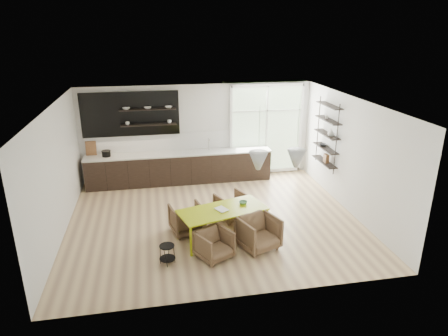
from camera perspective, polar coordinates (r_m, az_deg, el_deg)
room at (r=10.49m, az=0.66°, el=2.72°), size 7.02×6.01×2.91m
kitchen_run at (r=12.11m, az=-6.77°, el=0.66°), size 5.54×0.69×2.75m
right_shelving at (r=11.36m, az=14.51°, el=4.42°), size 0.26×1.22×1.90m
dining_table at (r=8.87m, az=-0.21°, el=-6.20°), size 2.09×1.37×0.70m
armchair_back_left at (r=9.29m, az=-5.32°, el=-7.26°), size 0.84×0.86×0.66m
armchair_back_right at (r=9.88m, az=1.11°, el=-5.48°), size 0.91×0.92×0.65m
armchair_front_left at (r=8.32m, az=-1.44°, el=-10.88°), size 0.89×0.89×0.60m
armchair_front_right at (r=8.67m, az=4.95°, el=-9.16°), size 1.00×1.01×0.72m
wire_stool at (r=8.23m, az=-8.12°, el=-11.78°), size 0.32×0.32×0.41m
table_book at (r=8.76m, az=-0.93°, el=-6.12°), size 0.32×0.35×0.03m
table_bowl at (r=9.11m, az=2.73°, el=-4.96°), size 0.20×0.20×0.06m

